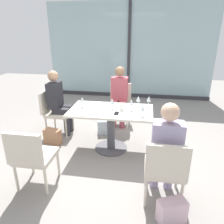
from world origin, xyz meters
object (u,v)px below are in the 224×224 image
at_px(person_front_right, 166,147).
at_px(wine_glass_0, 131,103).
at_px(wine_glass_1, 138,99).
at_px(chair_front_right, 165,168).
at_px(chair_near_window, 120,101).
at_px(wine_glass_4, 149,99).
at_px(chair_far_left, 54,109).
at_px(handbag_0, 105,127).
at_px(wine_glass_3, 112,101).
at_px(handbag_1, 172,211).
at_px(wine_glass_5, 143,108).
at_px(handbag_2, 53,137).
at_px(person_near_window, 119,94).
at_px(chair_front_left, 32,155).
at_px(coffee_cup, 121,108).
at_px(wine_glass_2, 82,100).
at_px(cell_phone_on_table, 116,113).
at_px(dining_table_main, 111,120).
at_px(person_far_left, 58,100).

bearing_deg(person_front_right, wine_glass_0, 114.33).
bearing_deg(wine_glass_1, chair_front_right, -74.57).
xyz_separation_m(chair_near_window, wine_glass_4, (0.61, -0.89, 0.37)).
distance_m(chair_far_left, handbag_0, 1.07).
height_order(wine_glass_3, handbag_1, wine_glass_3).
xyz_separation_m(wine_glass_5, handbag_2, (-1.60, 0.22, -0.72)).
relative_size(person_front_right, handbag_2, 4.20).
xyz_separation_m(person_near_window, wine_glass_5, (0.52, -1.26, 0.16)).
height_order(wine_glass_1, wine_glass_3, same).
relative_size(chair_front_left, coffee_cup, 9.67).
bearing_deg(handbag_2, wine_glass_4, 22.75).
distance_m(wine_glass_0, handbag_2, 1.59).
bearing_deg(wine_glass_5, person_near_window, 112.39).
height_order(chair_near_window, wine_glass_1, wine_glass_1).
height_order(wine_glass_0, handbag_0, wine_glass_0).
distance_m(chair_near_window, wine_glass_0, 1.23).
distance_m(chair_front_left, wine_glass_0, 1.69).
height_order(chair_far_left, wine_glass_2, wine_glass_2).
height_order(chair_near_window, wine_glass_5, wine_glass_5).
bearing_deg(coffee_cup, wine_glass_4, 31.86).
bearing_deg(wine_glass_4, chair_far_left, 174.17).
distance_m(chair_front_left, wine_glass_3, 1.50).
relative_size(wine_glass_4, cell_phone_on_table, 1.28).
relative_size(dining_table_main, wine_glass_1, 7.38).
xyz_separation_m(person_front_right, wine_glass_1, (-0.39, 1.29, 0.16)).
distance_m(chair_far_left, person_far_left, 0.23).
height_order(dining_table_main, handbag_2, dining_table_main).
bearing_deg(wine_glass_2, wine_glass_4, 11.60).
bearing_deg(person_near_window, cell_phone_on_table, -84.65).
height_order(wine_glass_5, coffee_cup, wine_glass_5).
height_order(dining_table_main, wine_glass_4, wine_glass_4).
distance_m(chair_front_right, coffee_cup, 1.35).
relative_size(wine_glass_4, coffee_cup, 2.06).
distance_m(wine_glass_0, cell_phone_on_table, 0.32).
relative_size(person_front_right, wine_glass_5, 6.81).
xyz_separation_m(chair_far_left, wine_glass_5, (1.73, -0.67, 0.37)).
bearing_deg(coffee_cup, wine_glass_5, -31.35).
bearing_deg(dining_table_main, chair_front_left, -125.28).
bearing_deg(person_near_window, chair_near_window, 90.00).
relative_size(chair_near_window, cell_phone_on_table, 6.04).
xyz_separation_m(wine_glass_0, coffee_cup, (-0.16, -0.03, -0.09)).
height_order(person_front_right, handbag_0, person_front_right).
height_order(chair_front_left, person_front_right, person_front_right).
relative_size(wine_glass_0, handbag_0, 0.62).
bearing_deg(chair_front_left, cell_phone_on_table, 46.97).
distance_m(wine_glass_3, cell_phone_on_table, 0.26).
bearing_deg(wine_glass_2, person_far_left, 145.69).
bearing_deg(handbag_2, wine_glass_3, 15.79).
bearing_deg(wine_glass_3, chair_near_window, 90.65).
distance_m(person_far_left, wine_glass_3, 1.20).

